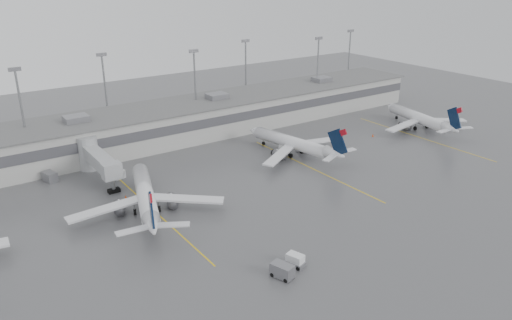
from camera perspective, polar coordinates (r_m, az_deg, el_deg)
ground at (r=77.86m, az=8.18°, el=-9.24°), size 260.00×260.00×0.00m
terminal at (r=121.30m, az=-10.53°, el=4.10°), size 152.00×17.00×9.45m
light_masts at (r=124.44m, az=-11.90°, el=8.18°), size 142.40×8.00×20.60m
jet_bridge_right at (r=103.83m, az=-17.93°, el=0.27°), size 4.00×17.20×7.00m
stand_markings at (r=94.63m, az=-1.66°, el=-3.24°), size 105.25×40.00×0.01m
jet_mid_left at (r=86.55m, az=-12.50°, el=-4.06°), size 24.96×28.44×9.51m
jet_mid_right at (r=110.40m, az=4.47°, el=1.93°), size 24.46×27.66×9.02m
jet_far_right at (r=135.29m, az=18.32°, el=4.54°), size 24.17×27.37×8.96m
baggage_tug at (r=71.46m, az=4.50°, el=-11.45°), size 2.50×3.16×1.78m
baggage_cart at (r=68.81m, az=3.02°, el=-12.50°), size 2.63×3.47×1.98m
gse_uld_b at (r=102.25m, az=-15.42°, el=-1.62°), size 2.68×2.22×1.62m
gse_uld_c at (r=113.10m, az=3.29°, el=1.41°), size 2.99×2.52×1.80m
gse_loader at (r=105.28m, az=-22.50°, el=-1.77°), size 2.63×3.43×1.90m
cone_b at (r=93.50m, az=-14.67°, el=-4.08°), size 0.40×0.40×0.64m
cone_c at (r=118.04m, az=3.20°, el=1.99°), size 0.42×0.42×0.67m
cone_d at (r=126.53m, az=13.21°, el=2.78°), size 0.43×0.43×0.68m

